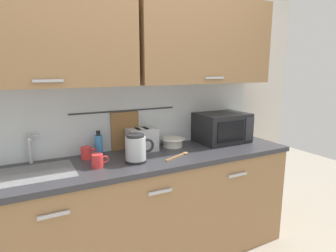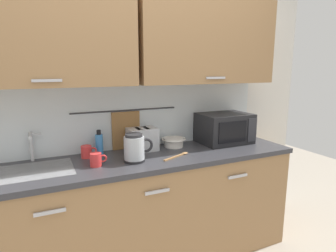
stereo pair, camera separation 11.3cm
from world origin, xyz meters
The scene contains 11 objects.
counter_unit centered at (-0.01, 0.30, 0.46)m, with size 2.53×0.64×0.90m.
back_wall_assembly centered at (0.00, 0.53, 1.52)m, with size 3.70×0.41×2.50m.
sink_faucet centered at (-0.77, 0.53, 1.04)m, with size 0.09×0.17×0.22m.
microwave centered at (0.85, 0.41, 1.04)m, with size 0.46×0.35×0.27m.
electric_kettle centered at (-0.08, 0.22, 1.00)m, with size 0.23×0.16×0.21m.
dish_soap_bottle centered at (-0.28, 0.52, 0.99)m, with size 0.06×0.06×0.20m.
mug_near_sink centered at (-0.39, 0.46, 0.95)m, with size 0.12×0.08×0.09m.
mixing_bowl centered at (0.36, 0.47, 0.94)m, with size 0.21×0.21×0.08m.
toaster centered at (0.07, 0.47, 1.00)m, with size 0.26×0.17×0.19m.
mug_by_kettle centered at (-0.36, 0.24, 0.95)m, with size 0.12×0.08×0.09m.
wooden_spoon centered at (0.27, 0.20, 0.91)m, with size 0.26×0.14×0.01m.
Camera 1 is at (-0.80, -1.66, 1.57)m, focal length 30.47 mm.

